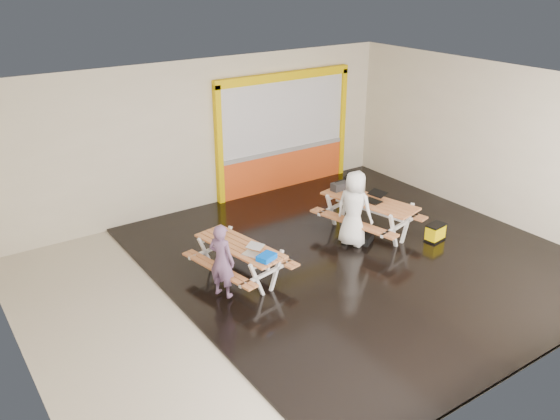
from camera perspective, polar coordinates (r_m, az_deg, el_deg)
room at (r=10.17m, az=2.87°, el=2.21°), size 10.02×8.02×3.52m
deck at (r=11.63m, az=7.63°, el=-4.48°), size 7.50×7.98×0.05m
kiosk at (r=14.52m, az=0.39°, el=7.51°), size 3.88×0.16×3.00m
picnic_table_left at (r=10.45m, az=-4.01°, el=-4.33°), size 1.57×2.04×0.74m
picnic_table_right at (r=12.28m, az=8.83°, el=0.17°), size 1.85×2.34×0.83m
person_left at (r=9.81m, az=-5.82°, el=-5.04°), size 0.50×0.58×1.34m
person_right at (r=11.63m, az=7.40°, el=0.14°), size 0.76×0.91×1.58m
laptop_left at (r=10.05m, az=-2.73°, el=-4.11°), size 0.42×0.41×0.14m
laptop_right at (r=12.16m, az=9.35°, el=1.17°), size 0.47×0.43×0.18m
blue_pouch at (r=9.84m, az=-1.35°, el=-4.72°), size 0.38×0.32×0.09m
toolbox at (r=12.63m, az=5.96°, el=2.38°), size 0.40×0.22×0.23m
backpack at (r=13.29m, az=7.03°, el=2.65°), size 0.36×0.28×0.52m
dark_case at (r=12.10m, az=8.34°, el=-2.79°), size 0.53×0.49×0.16m
fluke_bag at (r=12.43m, az=15.21°, el=-2.18°), size 0.45×0.33×0.36m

